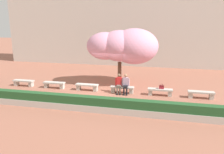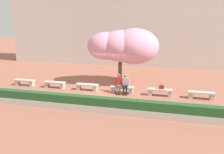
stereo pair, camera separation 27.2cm
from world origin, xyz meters
TOP-DOWN VIEW (x-y plane):
  - ground_plane at (0.00, 0.00)m, footprint 100.00×100.00m
  - building_facade at (0.00, 11.42)m, footprint 28.00×4.00m
  - stone_bench_west_end at (-6.14, 0.00)m, footprint 1.56×0.43m
  - stone_bench_near_west at (-3.69, 0.00)m, footprint 1.56×0.43m
  - stone_bench_center at (-1.23, 0.00)m, footprint 1.56×0.43m
  - stone_bench_near_east at (1.23, 0.00)m, footprint 1.56×0.43m
  - stone_bench_east_end at (3.69, 0.00)m, footprint 1.56×0.43m
  - stone_bench_far_east at (6.14, 0.00)m, footprint 1.56×0.43m
  - person_seated_left at (1.02, -0.05)m, footprint 0.51×0.71m
  - person_seated_right at (1.46, -0.05)m, footprint 0.51×0.71m
  - handbag at (3.76, 0.02)m, footprint 0.30×0.15m
  - cherry_tree_main at (0.90, 2.12)m, footprint 5.18×3.29m
  - planter_hedge_foreground at (0.00, -3.42)m, footprint 16.47×0.50m

SIDE VIEW (x-z plane):
  - ground_plane at x=0.00m, z-range 0.00..0.00m
  - stone_bench_west_end at x=-6.14m, z-range 0.07..0.52m
  - stone_bench_near_west at x=-3.69m, z-range 0.07..0.52m
  - stone_bench_center at x=-1.23m, z-range 0.07..0.52m
  - stone_bench_near_east at x=1.23m, z-range 0.07..0.52m
  - stone_bench_east_end at x=3.69m, z-range 0.07..0.52m
  - stone_bench_far_east at x=6.14m, z-range 0.07..0.52m
  - planter_hedge_foreground at x=0.00m, z-range -0.01..0.79m
  - handbag at x=3.76m, z-range 0.41..0.75m
  - person_seated_left at x=1.02m, z-range 0.05..1.34m
  - person_seated_right at x=1.46m, z-range 0.05..1.34m
  - cherry_tree_main at x=0.90m, z-range 0.80..4.97m
  - building_facade at x=0.00m, z-range 0.00..10.14m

